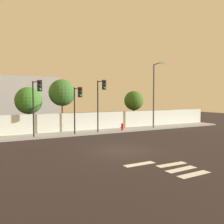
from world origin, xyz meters
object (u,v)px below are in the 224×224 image
(street_lamp_curbside, at_px, (155,90))
(roadside_tree_midleft, at_px, (62,93))
(fire_hydrant, at_px, (122,126))
(roadside_tree_midright, at_px, (134,101))
(traffic_light_center, at_px, (101,95))
(traffic_light_left, at_px, (78,100))
(traffic_light_right, at_px, (37,96))
(roadside_tree_leftmost, at_px, (29,101))

(street_lamp_curbside, bearing_deg, roadside_tree_midleft, 159.24)
(fire_hydrant, relative_size, roadside_tree_midright, 0.17)
(traffic_light_center, xyz_separation_m, fire_hydrant, (2.70, 0.60, -3.21))
(fire_hydrant, bearing_deg, traffic_light_left, -172.70)
(traffic_light_center, distance_m, street_lamp_curbside, 6.79)
(traffic_light_right, bearing_deg, roadside_tree_leftmost, 89.33)
(traffic_light_left, xyz_separation_m, roadside_tree_midright, (8.72, 4.07, -0.17))
(fire_hydrant, bearing_deg, roadside_tree_leftmost, 158.30)
(traffic_light_left, height_order, roadside_tree_midright, traffic_light_left)
(traffic_light_center, distance_m, roadside_tree_leftmost, 7.17)
(roadside_tree_midleft, distance_m, roadside_tree_midright, 8.96)
(street_lamp_curbside, xyz_separation_m, roadside_tree_midleft, (-9.31, 3.53, -0.32))
(traffic_light_right, height_order, roadside_tree_leftmost, traffic_light_right)
(traffic_light_left, relative_size, roadside_tree_leftmost, 0.94)
(traffic_light_left, distance_m, roadside_tree_midleft, 4.14)
(traffic_light_right, xyz_separation_m, roadside_tree_midleft, (3.40, 4.24, 0.38))
(street_lamp_curbside, height_order, roadside_tree_leftmost, street_lamp_curbside)
(street_lamp_curbside, bearing_deg, traffic_light_center, -175.82)
(roadside_tree_midleft, height_order, roadside_tree_midright, roadside_tree_midleft)
(traffic_light_center, height_order, traffic_light_right, traffic_light_center)
(traffic_light_left, bearing_deg, roadside_tree_midright, 25.03)
(traffic_light_right, bearing_deg, roadside_tree_midright, 19.01)
(traffic_light_center, height_order, street_lamp_curbside, street_lamp_curbside)
(traffic_light_center, height_order, fire_hydrant, traffic_light_center)
(fire_hydrant, relative_size, roadside_tree_leftmost, 0.16)
(roadside_tree_midleft, relative_size, roadside_tree_midright, 1.25)
(traffic_light_left, relative_size, roadside_tree_midright, 0.99)
(traffic_light_right, distance_m, roadside_tree_midleft, 5.45)
(traffic_light_left, xyz_separation_m, traffic_light_center, (2.36, 0.05, 0.48))
(traffic_light_left, distance_m, traffic_light_right, 3.62)
(traffic_light_left, height_order, roadside_tree_midleft, roadside_tree_midleft)
(traffic_light_center, bearing_deg, fire_hydrant, 12.54)
(fire_hydrant, relative_size, roadside_tree_midleft, 0.14)
(traffic_light_left, bearing_deg, roadside_tree_midleft, 92.82)
(street_lamp_curbside, distance_m, roadside_tree_leftmost, 13.19)
(traffic_light_right, relative_size, fire_hydrant, 6.44)
(traffic_light_left, relative_size, traffic_light_right, 0.90)
(traffic_light_right, relative_size, street_lamp_curbside, 0.68)
(roadside_tree_midleft, xyz_separation_m, roadside_tree_midright, (8.92, 0.00, -0.88))
(traffic_light_left, relative_size, traffic_light_center, 0.86)
(street_lamp_curbside, distance_m, roadside_tree_midleft, 9.96)
(traffic_light_right, xyz_separation_m, fire_hydrant, (8.65, 0.82, -3.07))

